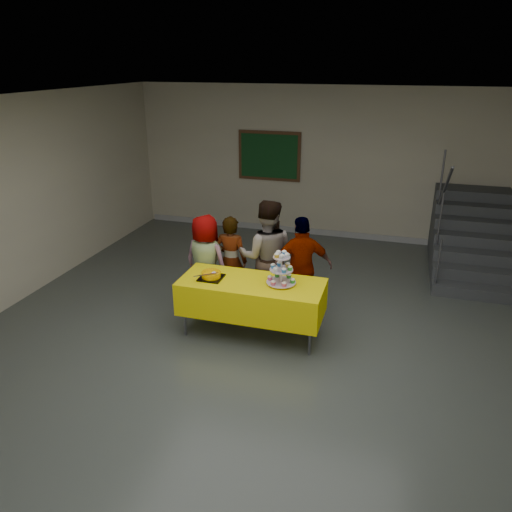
{
  "coord_description": "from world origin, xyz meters",
  "views": [
    {
      "loc": [
        1.43,
        -4.9,
        3.46
      ],
      "look_at": [
        -0.3,
        0.91,
        1.05
      ],
      "focal_mm": 35.0,
      "sensor_mm": 36.0,
      "label": 1
    }
  ],
  "objects_px": {
    "bake_table": "(252,296)",
    "schoolchild_b": "(231,261)",
    "schoolchild_d": "(302,268)",
    "staircase": "(470,239)",
    "cupcake_stand": "(281,271)",
    "schoolchild_c": "(267,256)",
    "bear_cake": "(211,274)",
    "noticeboard": "(269,156)",
    "schoolchild_a": "(206,262)"
  },
  "relations": [
    {
      "from": "bake_table",
      "to": "schoolchild_b",
      "type": "height_order",
      "value": "schoolchild_b"
    },
    {
      "from": "schoolchild_d",
      "to": "staircase",
      "type": "relative_size",
      "value": 0.62
    },
    {
      "from": "bake_table",
      "to": "cupcake_stand",
      "type": "distance_m",
      "value": 0.56
    },
    {
      "from": "schoolchild_b",
      "to": "schoolchild_c",
      "type": "height_order",
      "value": "schoolchild_c"
    },
    {
      "from": "bear_cake",
      "to": "schoolchild_b",
      "type": "distance_m",
      "value": 0.86
    },
    {
      "from": "schoolchild_c",
      "to": "schoolchild_d",
      "type": "bearing_deg",
      "value": 161.69
    },
    {
      "from": "schoolchild_d",
      "to": "noticeboard",
      "type": "distance_m",
      "value": 3.93
    },
    {
      "from": "bake_table",
      "to": "staircase",
      "type": "relative_size",
      "value": 0.78
    },
    {
      "from": "schoolchild_d",
      "to": "schoolchild_c",
      "type": "bearing_deg",
      "value": -30.08
    },
    {
      "from": "schoolchild_b",
      "to": "noticeboard",
      "type": "xyz_separation_m",
      "value": [
        -0.36,
        3.46,
        0.92
      ]
    },
    {
      "from": "cupcake_stand",
      "to": "schoolchild_c",
      "type": "xyz_separation_m",
      "value": [
        -0.39,
        0.72,
        -0.13
      ]
    },
    {
      "from": "bake_table",
      "to": "cupcake_stand",
      "type": "bearing_deg",
      "value": 4.98
    },
    {
      "from": "schoolchild_c",
      "to": "bear_cake",
      "type": "bearing_deg",
      "value": 44.11
    },
    {
      "from": "bear_cake",
      "to": "bake_table",
      "type": "bearing_deg",
      "value": 5.6
    },
    {
      "from": "bake_table",
      "to": "bear_cake",
      "type": "relative_size",
      "value": 5.25
    },
    {
      "from": "bear_cake",
      "to": "cupcake_stand",
      "type": "bearing_deg",
      "value": 5.34
    },
    {
      "from": "bake_table",
      "to": "schoolchild_c",
      "type": "height_order",
      "value": "schoolchild_c"
    },
    {
      "from": "cupcake_stand",
      "to": "schoolchild_a",
      "type": "xyz_separation_m",
      "value": [
        -1.26,
        0.55,
        -0.25
      ]
    },
    {
      "from": "bear_cake",
      "to": "schoolchild_a",
      "type": "bearing_deg",
      "value": 117.79
    },
    {
      "from": "bear_cake",
      "to": "staircase",
      "type": "bearing_deg",
      "value": 44.47
    },
    {
      "from": "schoolchild_b",
      "to": "staircase",
      "type": "xyz_separation_m",
      "value": [
        3.56,
        2.63,
        -0.2
      ]
    },
    {
      "from": "bake_table",
      "to": "cupcake_stand",
      "type": "height_order",
      "value": "cupcake_stand"
    },
    {
      "from": "staircase",
      "to": "bake_table",
      "type": "bearing_deg",
      "value": -131.25
    },
    {
      "from": "cupcake_stand",
      "to": "bear_cake",
      "type": "distance_m",
      "value": 0.94
    },
    {
      "from": "schoolchild_d",
      "to": "noticeboard",
      "type": "bearing_deg",
      "value": -92.25
    },
    {
      "from": "schoolchild_c",
      "to": "schoolchild_d",
      "type": "distance_m",
      "value": 0.54
    },
    {
      "from": "bake_table",
      "to": "schoolchild_c",
      "type": "relative_size",
      "value": 1.13
    },
    {
      "from": "schoolchild_a",
      "to": "schoolchild_c",
      "type": "distance_m",
      "value": 0.89
    },
    {
      "from": "schoolchild_c",
      "to": "schoolchild_d",
      "type": "xyz_separation_m",
      "value": [
        0.52,
        -0.05,
        -0.09
      ]
    },
    {
      "from": "bake_table",
      "to": "noticeboard",
      "type": "relative_size",
      "value": 1.45
    },
    {
      "from": "bake_table",
      "to": "cupcake_stand",
      "type": "xyz_separation_m",
      "value": [
        0.38,
        0.03,
        0.4
      ]
    },
    {
      "from": "noticeboard",
      "to": "schoolchild_c",
      "type": "bearing_deg",
      "value": -75.33
    },
    {
      "from": "schoolchild_c",
      "to": "staircase",
      "type": "height_order",
      "value": "staircase"
    },
    {
      "from": "bear_cake",
      "to": "schoolchild_b",
      "type": "bearing_deg",
      "value": 91.75
    },
    {
      "from": "cupcake_stand",
      "to": "schoolchild_a",
      "type": "height_order",
      "value": "schoolchild_a"
    },
    {
      "from": "schoolchild_a",
      "to": "schoolchild_c",
      "type": "relative_size",
      "value": 0.85
    },
    {
      "from": "schoolchild_c",
      "to": "bake_table",
      "type": "bearing_deg",
      "value": 78.02
    },
    {
      "from": "bake_table",
      "to": "schoolchild_c",
      "type": "bearing_deg",
      "value": 90.57
    },
    {
      "from": "bear_cake",
      "to": "schoolchild_c",
      "type": "xyz_separation_m",
      "value": [
        0.53,
        0.81,
        0.0
      ]
    },
    {
      "from": "cupcake_stand",
      "to": "schoolchild_b",
      "type": "height_order",
      "value": "schoolchild_b"
    },
    {
      "from": "staircase",
      "to": "noticeboard",
      "type": "xyz_separation_m",
      "value": [
        -3.92,
        0.84,
        1.11
      ]
    },
    {
      "from": "schoolchild_a",
      "to": "staircase",
      "type": "distance_m",
      "value": 4.81
    },
    {
      "from": "cupcake_stand",
      "to": "schoolchild_d",
      "type": "relative_size",
      "value": 0.3
    },
    {
      "from": "bake_table",
      "to": "schoolchild_d",
      "type": "relative_size",
      "value": 1.27
    },
    {
      "from": "bake_table",
      "to": "schoolchild_d",
      "type": "height_order",
      "value": "schoolchild_d"
    },
    {
      "from": "schoolchild_a",
      "to": "staircase",
      "type": "xyz_separation_m",
      "value": [
        3.87,
        2.84,
        -0.22
      ]
    },
    {
      "from": "schoolchild_a",
      "to": "noticeboard",
      "type": "xyz_separation_m",
      "value": [
        -0.05,
        3.68,
        0.89
      ]
    },
    {
      "from": "schoolchild_c",
      "to": "schoolchild_d",
      "type": "relative_size",
      "value": 1.12
    },
    {
      "from": "staircase",
      "to": "bear_cake",
      "type": "bearing_deg",
      "value": -135.53
    },
    {
      "from": "cupcake_stand",
      "to": "schoolchild_d",
      "type": "height_order",
      "value": "schoolchild_d"
    }
  ]
}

